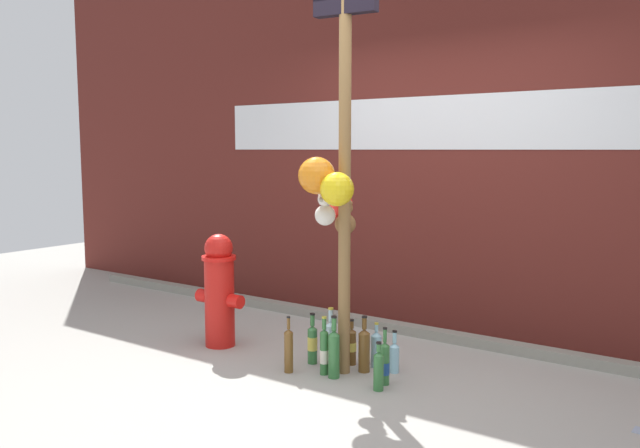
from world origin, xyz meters
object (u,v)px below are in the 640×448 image
(bottle_2, at_px, (334,353))
(bottle_5, at_px, (394,356))
(bottle_3, at_px, (312,343))
(bottle_6, at_px, (351,346))
(bottle_0, at_px, (364,349))
(bottle_10, at_px, (331,343))
(bottle_7, at_px, (385,363))
(memorial_post, at_px, (336,155))
(bottle_8, at_px, (289,350))
(fire_hydrant, at_px, (219,290))
(bottle_1, at_px, (376,349))
(bottle_4, at_px, (324,351))
(bottle_9, at_px, (379,370))

(bottle_2, height_order, bottle_5, bottle_2)
(bottle_3, distance_m, bottle_6, 0.28)
(bottle_0, bearing_deg, bottle_10, -170.55)
(bottle_2, distance_m, bottle_6, 0.30)
(bottle_5, distance_m, bottle_7, 0.25)
(memorial_post, xyz_separation_m, bottle_6, (-0.00, 0.21, -1.36))
(bottle_6, distance_m, bottle_8, 0.47)
(fire_hydrant, distance_m, bottle_8, 0.88)
(fire_hydrant, relative_size, bottle_6, 2.67)
(bottle_0, xyz_separation_m, bottle_3, (-0.40, -0.06, -0.01))
(bottle_1, xyz_separation_m, bottle_7, (0.22, -0.27, 0.01))
(bottle_2, bearing_deg, bottle_3, 151.75)
(bottle_2, distance_m, bottle_4, 0.09)
(bottle_3, relative_size, bottle_7, 0.96)
(fire_hydrant, bearing_deg, bottle_1, 11.82)
(bottle_1, relative_size, bottle_6, 0.97)
(bottle_2, height_order, bottle_9, bottle_2)
(bottle_0, xyz_separation_m, bottle_6, (-0.15, 0.08, -0.02))
(fire_hydrant, relative_size, bottle_1, 2.76)
(bottle_7, xyz_separation_m, bottle_9, (0.02, -0.11, -0.01))
(bottle_3, bearing_deg, bottle_9, -15.84)
(bottle_6, relative_size, bottle_10, 0.78)
(bottle_1, bearing_deg, memorial_post, -123.00)
(bottle_0, bearing_deg, bottle_4, -134.19)
(bottle_6, bearing_deg, bottle_5, 5.08)
(fire_hydrant, bearing_deg, bottle_3, 4.52)
(memorial_post, relative_size, bottle_7, 7.21)
(bottle_0, relative_size, bottle_7, 1.03)
(bottle_9, bearing_deg, bottle_3, 164.16)
(bottle_3, xyz_separation_m, bottle_4, (0.20, -0.14, 0.01))
(bottle_5, height_order, bottle_8, bottle_8)
(fire_hydrant, bearing_deg, bottle_2, -4.47)
(bottle_4, xyz_separation_m, bottle_9, (0.45, -0.04, -0.03))
(bottle_1, distance_m, bottle_6, 0.18)
(bottle_5, height_order, bottle_10, bottle_10)
(fire_hydrant, relative_size, bottle_5, 2.98)
(bottle_0, xyz_separation_m, bottle_1, (0.02, 0.14, -0.03))
(bottle_3, distance_m, bottle_8, 0.25)
(bottle_5, bearing_deg, bottle_3, -163.55)
(memorial_post, relative_size, bottle_3, 7.49)
(bottle_5, relative_size, bottle_6, 0.90)
(bottle_0, xyz_separation_m, bottle_8, (-0.42, -0.31, -0.00))
(bottle_0, relative_size, bottle_9, 1.24)
(bottle_2, xyz_separation_m, bottle_6, (-0.05, 0.30, -0.04))
(bottle_4, relative_size, bottle_10, 0.95)
(bottle_5, height_order, bottle_7, bottle_7)
(bottle_5, relative_size, bottle_9, 0.93)
(bottle_2, xyz_separation_m, bottle_7, (0.34, 0.08, -0.03))
(fire_hydrant, xyz_separation_m, bottle_5, (1.42, 0.24, -0.33))
(bottle_8, bearing_deg, fire_hydrant, 167.69)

